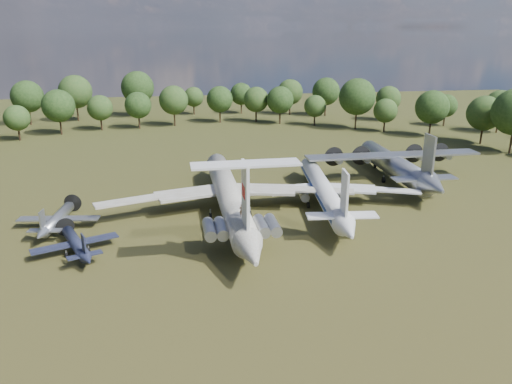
{
  "coord_description": "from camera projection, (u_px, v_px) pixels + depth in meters",
  "views": [
    {
      "loc": [
        -5.18,
        -75.74,
        29.02
      ],
      "look_at": [
        5.89,
        -4.13,
        5.0
      ],
      "focal_mm": 35.0,
      "sensor_mm": 36.0,
      "label": 1
    }
  ],
  "objects": [
    {
      "name": "an12_transport",
      "position": [
        394.0,
        168.0,
        98.33
      ],
      "size": [
        35.21,
        39.31,
        5.15
      ],
      "primitive_type": null,
      "rotation": [
        0.0,
        0.0,
        0.0
      ],
      "color": "#919398",
      "rests_on": "ground"
    },
    {
      "name": "small_prop_northwest",
      "position": [
        58.0,
        221.0,
        75.06
      ],
      "size": [
        14.05,
        17.89,
        2.42
      ],
      "primitive_type": null,
      "rotation": [
        0.0,
        0.0,
        -0.12
      ],
      "color": "#AAADB2",
      "rests_on": "ground"
    },
    {
      "name": "small_prop_west",
      "position": [
        76.0,
        246.0,
        66.77
      ],
      "size": [
        16.5,
        18.7,
        2.27
      ],
      "primitive_type": null,
      "rotation": [
        0.0,
        0.0,
        0.4
      ],
      "color": "#161A31",
      "rests_on": "ground"
    },
    {
      "name": "il62_airliner",
      "position": [
        229.0,
        199.0,
        80.34
      ],
      "size": [
        42.89,
        55.23,
        5.34
      ],
      "primitive_type": null,
      "rotation": [
        0.0,
        0.0,
        0.02
      ],
      "color": "beige",
      "rests_on": "ground"
    },
    {
      "name": "ground",
      "position": [
        216.0,
        215.0,
        80.93
      ],
      "size": [
        300.0,
        300.0,
        0.0
      ],
      "primitive_type": "plane",
      "color": "#223511",
      "rests_on": "ground"
    },
    {
      "name": "tu104_jet",
      "position": [
        323.0,
        193.0,
        84.49
      ],
      "size": [
        37.37,
        47.27,
        4.42
      ],
      "primitive_type": null,
      "rotation": [
        0.0,
        0.0,
        -0.1
      ],
      "color": "silver",
      "rests_on": "ground"
    },
    {
      "name": "person_on_il62",
      "position": [
        242.0,
        210.0,
        65.23
      ],
      "size": [
        0.69,
        0.5,
        1.75
      ],
      "primitive_type": "imported",
      "rotation": [
        0.0,
        0.0,
        3.01
      ],
      "color": "olive",
      "rests_on": "il62_airliner"
    }
  ]
}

